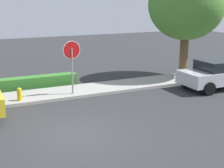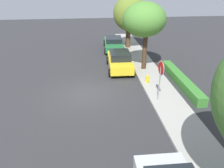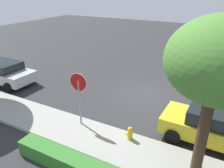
% 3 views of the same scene
% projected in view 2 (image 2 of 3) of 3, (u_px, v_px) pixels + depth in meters
% --- Properties ---
extents(ground_plane, '(60.00, 60.00, 0.00)m').
position_uv_depth(ground_plane, '(85.00, 94.00, 14.27)').
color(ground_plane, '#2D2D30').
extents(sidewalk_curb, '(32.00, 2.06, 0.14)m').
position_uv_depth(sidewalk_curb, '(159.00, 89.00, 14.73)').
color(sidewalk_curb, '#9E9B93').
rests_on(sidewalk_curb, ground_plane).
extents(stop_sign, '(0.85, 0.08, 2.63)m').
position_uv_depth(stop_sign, '(160.00, 74.00, 12.57)').
color(stop_sign, gray).
rests_on(stop_sign, ground_plane).
extents(parked_car_yellow, '(4.15, 2.12, 1.54)m').
position_uv_depth(parked_car_yellow, '(120.00, 61.00, 17.73)').
color(parked_car_yellow, yellow).
rests_on(parked_car_yellow, ground_plane).
extents(parked_car_green, '(4.67, 2.26, 1.31)m').
position_uv_depth(parked_car_green, '(114.00, 43.00, 22.81)').
color(parked_car_green, '#236B38').
rests_on(parked_car_green, ground_plane).
extents(street_tree_near_corner, '(3.35, 3.35, 5.38)m').
position_uv_depth(street_tree_near_corner, '(130.00, 14.00, 21.88)').
color(street_tree_near_corner, '#513823').
rests_on(street_tree_near_corner, ground_plane).
extents(street_tree_far, '(3.27, 3.27, 5.33)m').
position_uv_depth(street_tree_far, '(144.00, 20.00, 16.33)').
color(street_tree_far, '#422D1E').
rests_on(street_tree_far, ground_plane).
extents(fire_hydrant, '(0.30, 0.22, 0.72)m').
position_uv_depth(fire_hydrant, '(147.00, 80.00, 15.41)').
color(fire_hydrant, gold).
rests_on(fire_hydrant, ground_plane).
extents(front_yard_hedge, '(6.51, 0.66, 0.60)m').
position_uv_depth(front_yard_hedge, '(181.00, 80.00, 15.51)').
color(front_yard_hedge, '#387A2D').
rests_on(front_yard_hedge, ground_plane).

